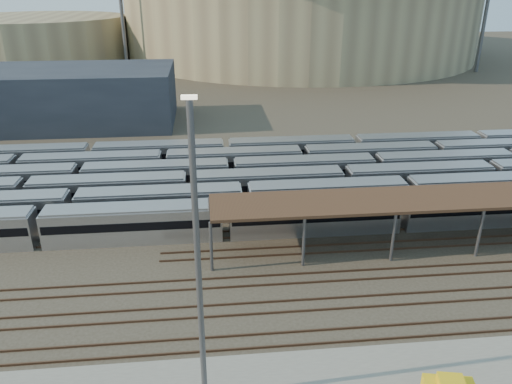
{
  "coord_description": "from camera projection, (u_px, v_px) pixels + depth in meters",
  "views": [
    {
      "loc": [
        -7.96,
        -38.64,
        25.08
      ],
      "look_at": [
        -2.79,
        12.0,
        3.11
      ],
      "focal_mm": 35.0,
      "sensor_mm": 36.0,
      "label": 1
    }
  ],
  "objects": [
    {
      "name": "subway_trains",
      "position": [
        263.0,
        181.0,
        62.05
      ],
      "size": [
        126.91,
        23.9,
        3.6
      ],
      "color": "silver",
      "rests_on": "ground"
    },
    {
      "name": "inspection_shed",
      "position": [
        511.0,
        196.0,
        49.71
      ],
      "size": [
        60.3,
        6.0,
        5.3
      ],
      "color": "#525256",
      "rests_on": "ground"
    },
    {
      "name": "stadium",
      "position": [
        299.0,
        5.0,
        169.66
      ],
      "size": [
        124.0,
        124.0,
        32.5
      ],
      "color": "gray",
      "rests_on": "ground"
    },
    {
      "name": "ground",
      "position": [
        299.0,
        273.0,
        45.98
      ],
      "size": [
        420.0,
        420.0,
        0.0
      ],
      "primitive_type": "plane",
      "color": "#383026",
      "rests_on": "ground"
    },
    {
      "name": "secondary_arena",
      "position": [
        37.0,
        40.0,
        156.36
      ],
      "size": [
        56.0,
        56.0,
        14.0
      ],
      "primitive_type": "cylinder",
      "color": "gray",
      "rests_on": "ground"
    },
    {
      "name": "service_building",
      "position": [
        57.0,
        97.0,
        90.97
      ],
      "size": [
        42.0,
        20.0,
        10.0
      ],
      "primitive_type": "cube",
      "color": "#1E232D",
      "rests_on": "ground"
    },
    {
      "name": "empty_tracks",
      "position": [
        310.0,
        305.0,
        41.38
      ],
      "size": [
        170.0,
        9.62,
        0.18
      ],
      "color": "#4C3323",
      "rests_on": "ground"
    },
    {
      "name": "yard_light_pole",
      "position": [
        198.0,
        266.0,
        28.21
      ],
      "size": [
        0.81,
        0.36,
        19.58
      ],
      "color": "#525256",
      "rests_on": "apron"
    }
  ]
}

